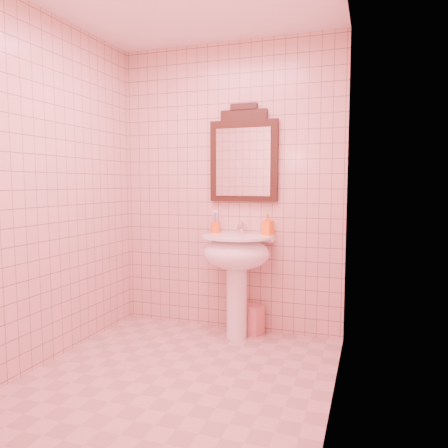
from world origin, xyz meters
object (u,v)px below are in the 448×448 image
(pedestal_sink, at_px, (236,260))
(soap_dispenser, at_px, (268,225))
(mirror, at_px, (244,157))
(towel, at_px, (250,319))
(toothbrush_cup, at_px, (215,227))

(pedestal_sink, bearing_deg, soap_dispenser, 30.95)
(mirror, height_order, soap_dispenser, mirror)
(pedestal_sink, height_order, soap_dispenser, soap_dispenser)
(pedestal_sink, distance_m, mirror, 0.88)
(soap_dispenser, bearing_deg, pedestal_sink, -131.90)
(pedestal_sink, height_order, towel, pedestal_sink)
(pedestal_sink, relative_size, toothbrush_cup, 4.90)
(pedestal_sink, height_order, mirror, mirror)
(mirror, xyz_separation_m, soap_dispenser, (0.23, -0.06, -0.57))
(pedestal_sink, height_order, toothbrush_cup, toothbrush_cup)
(toothbrush_cup, bearing_deg, pedestal_sink, -31.73)
(soap_dispenser, bearing_deg, towel, -162.24)
(soap_dispenser, distance_m, towel, 0.84)
(soap_dispenser, height_order, towel, soap_dispenser)
(mirror, height_order, towel, mirror)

